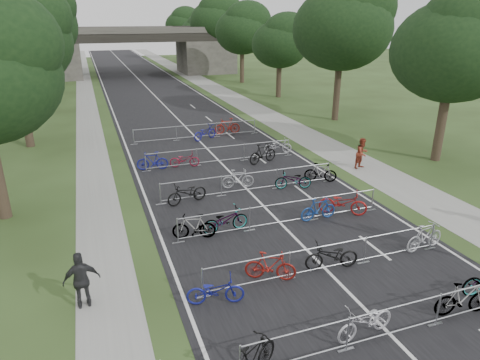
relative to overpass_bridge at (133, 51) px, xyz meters
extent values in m
cube|color=black|center=(0.00, -15.00, -3.53)|extent=(11.00, 140.00, 0.01)
cube|color=gray|center=(8.00, -15.00, -3.53)|extent=(3.00, 140.00, 0.01)
cube|color=gray|center=(-7.50, -15.00, -3.53)|extent=(2.00, 140.00, 0.01)
cube|color=silver|center=(0.00, -15.00, -3.53)|extent=(0.12, 140.00, 0.00)
cube|color=#43413B|center=(-11.50, 0.00, -1.03)|extent=(8.00, 8.00, 5.00)
cube|color=#43413B|center=(11.50, 0.00, -1.03)|extent=(8.00, 8.00, 5.00)
cube|color=black|center=(0.00, 0.00, 2.07)|extent=(30.00, 8.00, 1.20)
cube|color=#43413B|center=(0.00, -3.80, 3.07)|extent=(30.00, 0.40, 0.90)
cube|color=#43413B|center=(0.00, 3.80, 3.07)|extent=(30.00, 0.40, 0.90)
cylinder|color=#33261C|center=(13.00, -49.00, -1.29)|extent=(0.56, 0.56, 4.48)
ellipsoid|color=black|center=(13.00, -49.00, 3.10)|extent=(7.17, 7.17, 5.88)
sphere|color=black|center=(13.60, -49.50, 4.53)|extent=(5.73, 5.73, 5.73)
sphere|color=black|center=(12.50, -48.50, 2.20)|extent=(4.66, 4.66, 4.66)
cylinder|color=#33261C|center=(-11.50, -37.00, -1.17)|extent=(0.56, 0.56, 4.72)
ellipsoid|color=black|center=(-11.50, -37.00, 3.46)|extent=(7.56, 7.56, 6.20)
sphere|color=black|center=(-10.90, -37.50, 4.97)|extent=(6.05, 6.05, 6.05)
sphere|color=black|center=(-12.00, -36.50, 2.51)|extent=(4.91, 4.91, 4.91)
cylinder|color=#33261C|center=(13.00, -37.00, -0.98)|extent=(0.56, 0.56, 5.11)
ellipsoid|color=black|center=(13.00, -37.00, 4.03)|extent=(8.18, 8.18, 6.70)
sphere|color=black|center=(13.60, -37.50, 5.66)|extent=(6.54, 6.54, 6.54)
sphere|color=black|center=(12.50, -36.50, 3.01)|extent=(5.31, 5.31, 5.31)
cylinder|color=#33261C|center=(-11.50, -25.00, -0.91)|extent=(0.56, 0.56, 5.25)
ellipsoid|color=black|center=(-11.50, -25.00, 4.24)|extent=(8.40, 8.40, 6.89)
sphere|color=black|center=(-10.90, -25.50, 5.92)|extent=(6.72, 6.72, 6.72)
sphere|color=black|center=(-12.00, -24.50, 3.19)|extent=(5.46, 5.46, 5.46)
cylinder|color=#33261C|center=(13.00, -25.00, -1.61)|extent=(0.56, 0.56, 3.85)
ellipsoid|color=black|center=(13.00, -25.00, 2.16)|extent=(6.16, 6.16, 5.05)
sphere|color=black|center=(13.60, -25.50, 3.40)|extent=(4.93, 4.93, 4.93)
sphere|color=black|center=(12.50, -24.50, 1.39)|extent=(4.00, 4.00, 4.00)
cylinder|color=#33261C|center=(-11.50, -13.00, -1.43)|extent=(0.56, 0.56, 4.20)
ellipsoid|color=black|center=(-11.50, -13.00, 2.68)|extent=(6.72, 6.72, 5.51)
sphere|color=black|center=(-10.90, -13.50, 4.03)|extent=(5.38, 5.38, 5.38)
sphere|color=black|center=(-12.00, -12.50, 1.84)|extent=(4.37, 4.37, 4.37)
cylinder|color=#33261C|center=(13.00, -13.00, -1.29)|extent=(0.56, 0.56, 4.48)
ellipsoid|color=black|center=(13.00, -13.00, 3.10)|extent=(7.17, 7.17, 5.88)
sphere|color=black|center=(13.60, -13.50, 4.53)|extent=(5.73, 5.73, 5.73)
sphere|color=black|center=(12.50, -12.50, 2.20)|extent=(4.66, 4.66, 4.66)
cylinder|color=#33261C|center=(-11.50, -1.00, -1.17)|extent=(0.56, 0.56, 4.72)
ellipsoid|color=black|center=(-11.50, -1.00, 3.46)|extent=(7.56, 7.56, 6.20)
sphere|color=black|center=(-10.90, -1.50, 4.97)|extent=(6.05, 6.05, 6.05)
sphere|color=black|center=(-12.00, -0.50, 2.51)|extent=(4.91, 4.91, 4.91)
cylinder|color=#33261C|center=(13.00, -1.00, -0.98)|extent=(0.56, 0.56, 5.11)
ellipsoid|color=black|center=(13.00, -1.00, 4.03)|extent=(8.18, 8.18, 6.70)
sphere|color=black|center=(13.60, -1.50, 5.66)|extent=(6.54, 6.54, 6.54)
sphere|color=black|center=(12.50, -0.50, 3.01)|extent=(5.31, 5.31, 5.31)
cylinder|color=#33261C|center=(-11.50, 11.00, -0.91)|extent=(0.56, 0.56, 5.25)
ellipsoid|color=black|center=(-11.50, 11.00, 4.24)|extent=(8.40, 8.40, 6.89)
sphere|color=black|center=(-10.90, 10.50, 5.92)|extent=(6.72, 6.72, 6.72)
sphere|color=black|center=(-12.00, 11.50, 3.19)|extent=(5.46, 5.46, 5.46)
cylinder|color=#33261C|center=(13.00, 11.00, -1.61)|extent=(0.56, 0.56, 3.85)
ellipsoid|color=black|center=(13.00, 11.00, 2.16)|extent=(6.16, 6.16, 5.05)
sphere|color=black|center=(13.60, 10.50, 3.40)|extent=(4.93, 4.93, 4.93)
sphere|color=black|center=(12.50, 11.50, 1.39)|extent=(4.00, 4.00, 4.00)
cylinder|color=#33261C|center=(-11.50, 23.00, -1.43)|extent=(0.56, 0.56, 4.20)
ellipsoid|color=black|center=(-11.50, 23.00, 2.68)|extent=(6.72, 6.72, 5.51)
sphere|color=black|center=(-10.90, 22.50, 4.03)|extent=(5.38, 5.38, 5.38)
sphere|color=black|center=(-12.00, 23.50, 1.84)|extent=(4.37, 4.37, 4.37)
cylinder|color=#33261C|center=(13.00, 23.00, -1.29)|extent=(0.56, 0.56, 4.48)
ellipsoid|color=black|center=(13.00, 23.00, 3.10)|extent=(7.17, 7.17, 5.88)
sphere|color=black|center=(13.60, 22.50, 4.53)|extent=(5.73, 5.73, 5.73)
sphere|color=black|center=(12.50, 23.50, 2.20)|extent=(4.66, 4.66, 4.66)
cylinder|color=#9FA1A7|center=(0.00, -61.40, -2.48)|extent=(9.20, 0.04, 0.04)
cylinder|color=#9FA1A7|center=(0.00, -61.40, -3.35)|extent=(9.20, 0.04, 0.04)
cylinder|color=#9FA1A7|center=(-1.53, -61.40, -2.98)|extent=(0.05, 0.05, 1.10)
cube|color=#9FA1A7|center=(-1.53, -61.40, -3.52)|extent=(0.50, 0.08, 0.03)
cylinder|color=#9FA1A7|center=(1.53, -61.40, -2.98)|extent=(0.05, 0.05, 1.10)
cube|color=#9FA1A7|center=(1.53, -61.40, -3.52)|extent=(0.50, 0.08, 0.03)
cylinder|color=#9FA1A7|center=(0.00, -57.80, -2.48)|extent=(9.20, 0.04, 0.04)
cylinder|color=#9FA1A7|center=(0.00, -57.80, -3.35)|extent=(9.20, 0.04, 0.04)
cylinder|color=#9FA1A7|center=(-4.60, -57.80, -2.98)|extent=(0.05, 0.05, 1.10)
cube|color=#9FA1A7|center=(-4.60, -57.80, -3.52)|extent=(0.50, 0.08, 0.03)
cylinder|color=#9FA1A7|center=(-1.53, -57.80, -2.98)|extent=(0.05, 0.05, 1.10)
cube|color=#9FA1A7|center=(-1.53, -57.80, -3.52)|extent=(0.50, 0.08, 0.03)
cylinder|color=#9FA1A7|center=(1.53, -57.80, -2.98)|extent=(0.05, 0.05, 1.10)
cube|color=#9FA1A7|center=(1.53, -57.80, -3.52)|extent=(0.50, 0.08, 0.03)
cylinder|color=#9FA1A7|center=(4.60, -57.80, -2.98)|extent=(0.05, 0.05, 1.10)
cube|color=#9FA1A7|center=(4.60, -57.80, -3.52)|extent=(0.50, 0.08, 0.03)
cylinder|color=#9FA1A7|center=(0.00, -54.00, -2.48)|extent=(9.20, 0.04, 0.04)
cylinder|color=#9FA1A7|center=(0.00, -54.00, -3.35)|extent=(9.20, 0.04, 0.04)
cylinder|color=#9FA1A7|center=(-4.60, -54.00, -2.98)|extent=(0.05, 0.05, 1.10)
cube|color=#9FA1A7|center=(-4.60, -54.00, -3.52)|extent=(0.50, 0.08, 0.03)
cylinder|color=#9FA1A7|center=(-1.53, -54.00, -2.98)|extent=(0.05, 0.05, 1.10)
cube|color=#9FA1A7|center=(-1.53, -54.00, -3.52)|extent=(0.50, 0.08, 0.03)
cylinder|color=#9FA1A7|center=(1.53, -54.00, -2.98)|extent=(0.05, 0.05, 1.10)
cube|color=#9FA1A7|center=(1.53, -54.00, -3.52)|extent=(0.50, 0.08, 0.03)
cylinder|color=#9FA1A7|center=(4.60, -54.00, -2.98)|extent=(0.05, 0.05, 1.10)
cube|color=#9FA1A7|center=(4.60, -54.00, -3.52)|extent=(0.50, 0.08, 0.03)
cylinder|color=#9FA1A7|center=(0.00, -50.00, -2.48)|extent=(9.20, 0.04, 0.04)
cylinder|color=#9FA1A7|center=(0.00, -50.00, -3.35)|extent=(9.20, 0.04, 0.04)
cylinder|color=#9FA1A7|center=(-4.60, -50.00, -2.98)|extent=(0.05, 0.05, 1.10)
cube|color=#9FA1A7|center=(-4.60, -50.00, -3.52)|extent=(0.50, 0.08, 0.03)
cylinder|color=#9FA1A7|center=(-1.53, -50.00, -2.98)|extent=(0.05, 0.05, 1.10)
cube|color=#9FA1A7|center=(-1.53, -50.00, -3.52)|extent=(0.50, 0.08, 0.03)
cylinder|color=#9FA1A7|center=(1.53, -50.00, -2.98)|extent=(0.05, 0.05, 1.10)
cube|color=#9FA1A7|center=(1.53, -50.00, -3.52)|extent=(0.50, 0.08, 0.03)
cylinder|color=#9FA1A7|center=(4.60, -50.00, -2.98)|extent=(0.05, 0.05, 1.10)
cube|color=#9FA1A7|center=(4.60, -50.00, -3.52)|extent=(0.50, 0.08, 0.03)
cylinder|color=#9FA1A7|center=(0.00, -45.00, -2.48)|extent=(9.20, 0.04, 0.04)
cylinder|color=#9FA1A7|center=(0.00, -45.00, -3.35)|extent=(9.20, 0.04, 0.04)
cylinder|color=#9FA1A7|center=(-4.60, -45.00, -2.98)|extent=(0.05, 0.05, 1.10)
cube|color=#9FA1A7|center=(-4.60, -45.00, -3.52)|extent=(0.50, 0.08, 0.03)
cylinder|color=#9FA1A7|center=(-1.53, -45.00, -2.98)|extent=(0.05, 0.05, 1.10)
cube|color=#9FA1A7|center=(-1.53, -45.00, -3.52)|extent=(0.50, 0.08, 0.03)
cylinder|color=#9FA1A7|center=(1.53, -45.00, -2.98)|extent=(0.05, 0.05, 1.10)
cube|color=#9FA1A7|center=(1.53, -45.00, -3.52)|extent=(0.50, 0.08, 0.03)
cylinder|color=#9FA1A7|center=(4.60, -45.00, -2.98)|extent=(0.05, 0.05, 1.10)
cube|color=#9FA1A7|center=(4.60, -45.00, -3.52)|extent=(0.50, 0.08, 0.03)
cylinder|color=#9FA1A7|center=(0.00, -39.00, -2.48)|extent=(9.20, 0.04, 0.04)
cylinder|color=#9FA1A7|center=(0.00, -39.00, -3.35)|extent=(9.20, 0.04, 0.04)
cylinder|color=#9FA1A7|center=(-4.60, -39.00, -2.98)|extent=(0.05, 0.05, 1.10)
cube|color=#9FA1A7|center=(-4.60, -39.00, -3.52)|extent=(0.50, 0.08, 0.03)
cylinder|color=#9FA1A7|center=(-1.53, -39.00, -2.98)|extent=(0.05, 0.05, 1.10)
cube|color=#9FA1A7|center=(-1.53, -39.00, -3.52)|extent=(0.50, 0.08, 0.03)
cylinder|color=#9FA1A7|center=(1.53, -39.00, -2.98)|extent=(0.05, 0.05, 1.10)
cube|color=#9FA1A7|center=(1.53, -39.00, -3.52)|extent=(0.50, 0.08, 0.03)
cylinder|color=#9FA1A7|center=(4.60, -39.00, -2.98)|extent=(0.05, 0.05, 1.10)
cube|color=#9FA1A7|center=(4.60, -39.00, -3.52)|extent=(0.50, 0.08, 0.03)
imported|color=#BBB9C1|center=(-0.75, -61.11, -3.02)|extent=(2.01, 0.92, 1.02)
imported|color=#9FA1A7|center=(2.61, -61.26, -2.97)|extent=(1.95, 0.85, 1.13)
imported|color=navy|center=(-4.30, -58.24, -3.05)|extent=(1.93, 1.05, 0.96)
imported|color=maroon|center=(-2.15, -57.61, -3.00)|extent=(1.81, 1.25, 1.07)
imported|color=black|center=(0.20, -57.73, -3.01)|extent=(2.06, 1.01, 1.04)
imported|color=#AFB1B7|center=(4.30, -57.75, -2.98)|extent=(1.89, 0.74, 1.11)
imported|color=#9FA1A7|center=(-3.90, -53.87, -3.00)|extent=(1.85, 0.95, 1.07)
imported|color=#9FA1A7|center=(-2.52, -53.74, -3.00)|extent=(2.10, 0.91, 1.07)
imported|color=#1A4394|center=(1.72, -54.05, -3.01)|extent=(1.77, 0.55, 1.05)
imported|color=maroon|center=(3.07, -53.91, -2.97)|extent=(2.23, 1.80, 1.14)
imported|color=black|center=(-3.36, -50.32, -2.99)|extent=(2.18, 1.21, 1.09)
imported|color=gray|center=(-0.38, -49.27, -3.01)|extent=(1.79, 0.73, 1.04)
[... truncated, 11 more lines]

